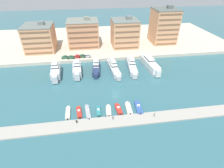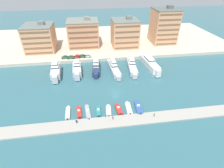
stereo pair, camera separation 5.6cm
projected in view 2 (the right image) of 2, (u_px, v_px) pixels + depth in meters
The scene contains 33 objects.
ground_plane at pixel (116, 92), 76.64m from camera, with size 400.00×400.00×0.00m, color #336670.
quay_promenade at pixel (102, 40), 131.38m from camera, with size 180.00×70.00×1.79m, color beige.
pier_dock at pixel (124, 121), 61.78m from camera, with size 120.00×5.51×0.52m, color #A8A399.
yacht_silver_far_left at pixel (56, 71), 87.18m from camera, with size 5.24×16.27×8.60m.
yacht_silver_left at pixel (77, 69), 88.94m from camera, with size 4.68×15.10×8.46m.
yacht_navy_mid_left at pixel (96, 67), 91.66m from camera, with size 4.95×16.44×7.75m.
yacht_silver_center_left at pixel (114, 68), 91.85m from camera, with size 5.32×21.46×7.39m.
yacht_silver_center at pixel (132, 65), 93.94m from camera, with size 5.82×22.62×7.50m.
yacht_white_center_right at pixel (150, 64), 94.28m from camera, with size 5.92×21.70×7.50m.
motorboat_cream_far_left at pixel (68, 113), 64.99m from camera, with size 1.76×7.40×1.29m.
motorboat_red_left at pixel (79, 112), 65.22m from camera, with size 2.28×6.67×1.40m.
motorboat_grey_mid_left at pixel (88, 112), 65.34m from camera, with size 2.27×8.28×1.36m.
motorboat_teal_center_left at pixel (98, 111), 65.49m from camera, with size 1.70×5.91×1.55m.
motorboat_cream_center at pixel (109, 111), 66.11m from camera, with size 2.24×6.45×0.81m.
motorboat_red_center_right at pixel (118, 109), 66.54m from camera, with size 2.35×6.51×1.53m.
motorboat_cream_mid_right at pixel (129, 108), 66.98m from camera, with size 2.18×7.20×1.06m.
motorboat_blue_right at pixel (138, 107), 67.39m from camera, with size 2.70×8.19×1.59m.
car_green_far_left at pixel (65, 57), 101.19m from camera, with size 4.20×2.13×1.80m.
car_green_left at pixel (71, 57), 101.22m from camera, with size 4.22×2.18×1.80m.
car_red_mid_left at pixel (77, 56), 102.02m from camera, with size 4.18×2.09×1.80m.
car_green_center_left at pixel (82, 56), 102.53m from camera, with size 4.11×1.93×1.80m.
car_silver_center at pixel (88, 56), 102.85m from camera, with size 4.22×2.18×1.80m.
apartment_block_far_left at pixel (40, 38), 108.58m from camera, with size 17.54×18.21×17.81m.
apartment_block_left at pixel (83, 33), 115.15m from camera, with size 19.79×17.32×18.67m.
apartment_block_mid_left at pixel (125, 33), 114.29m from camera, with size 16.62×16.58×19.25m.
apartment_block_center_left at pixel (164, 26), 119.22m from camera, with size 15.91×16.72×24.30m.
pedestrian_near_edge at pixel (154, 114), 62.71m from camera, with size 0.46×0.59×1.75m.
pedestrian_mid_deck at pixel (76, 121), 59.87m from camera, with size 0.63×0.26×1.64m.
pedestrian_far_side at pixel (113, 117), 61.41m from camera, with size 0.26×0.65×1.68m.
bollard_west at pixel (87, 118), 62.03m from camera, with size 0.20×0.20×0.61m.
bollard_west_mid at pixel (105, 116), 62.80m from camera, with size 0.20×0.20×0.61m.
bollard_east_mid at pixel (123, 115), 63.57m from camera, with size 0.20×0.20×0.61m.
bollard_east at pixel (140, 113), 64.34m from camera, with size 0.20×0.20×0.61m.
Camera 2 is at (-10.44, -61.33, 44.93)m, focal length 28.00 mm.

